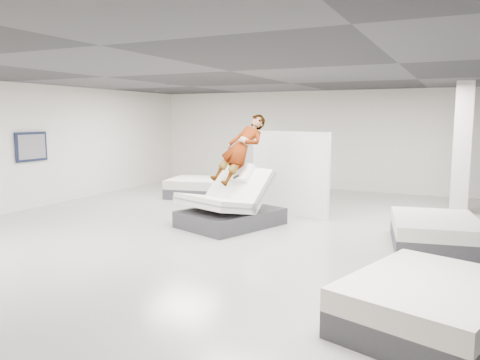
{
  "coord_description": "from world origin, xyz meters",
  "views": [
    {
      "loc": [
        3.99,
        -7.99,
        2.35
      ],
      "look_at": [
        -0.3,
        1.05,
        1.0
      ],
      "focal_mm": 35.0,
      "sensor_mm": 36.0,
      "label": 1
    }
  ],
  "objects_px": {
    "remote": "(236,177)",
    "flat_bed_right_near": "(429,305)",
    "person": "(241,164)",
    "flat_bed_left_far": "(204,188)",
    "hero_bed": "(229,208)",
    "column": "(462,148)",
    "wall_poster": "(31,147)",
    "flat_bed_right_far": "(435,232)",
    "divider_panel": "(289,173)"
  },
  "relations": [
    {
      "from": "person",
      "to": "flat_bed_right_far",
      "type": "distance_m",
      "value": 4.14
    },
    {
      "from": "hero_bed",
      "to": "column",
      "type": "relative_size",
      "value": 0.76
    },
    {
      "from": "remote",
      "to": "wall_poster",
      "type": "height_order",
      "value": "wall_poster"
    },
    {
      "from": "person",
      "to": "flat_bed_right_far",
      "type": "height_order",
      "value": "person"
    },
    {
      "from": "remote",
      "to": "wall_poster",
      "type": "distance_m",
      "value": 5.69
    },
    {
      "from": "divider_panel",
      "to": "column",
      "type": "xyz_separation_m",
      "value": [
        3.74,
        1.85,
        0.59
      ]
    },
    {
      "from": "flat_bed_right_near",
      "to": "wall_poster",
      "type": "bearing_deg",
      "value": 162.19
    },
    {
      "from": "divider_panel",
      "to": "remote",
      "type": "bearing_deg",
      "value": -89.59
    },
    {
      "from": "column",
      "to": "remote",
      "type": "bearing_deg",
      "value": -139.19
    },
    {
      "from": "flat_bed_right_far",
      "to": "flat_bed_left_far",
      "type": "height_order",
      "value": "flat_bed_left_far"
    },
    {
      "from": "flat_bed_right_far",
      "to": "flat_bed_right_near",
      "type": "distance_m",
      "value": 3.67
    },
    {
      "from": "remote",
      "to": "flat_bed_right_near",
      "type": "bearing_deg",
      "value": -19.98
    },
    {
      "from": "hero_bed",
      "to": "flat_bed_right_near",
      "type": "height_order",
      "value": "hero_bed"
    },
    {
      "from": "person",
      "to": "column",
      "type": "xyz_separation_m",
      "value": [
        4.36,
        3.29,
        0.27
      ]
    },
    {
      "from": "hero_bed",
      "to": "flat_bed_right_near",
      "type": "bearing_deg",
      "value": -39.59
    },
    {
      "from": "hero_bed",
      "to": "person",
      "type": "relative_size",
      "value": 1.35
    },
    {
      "from": "person",
      "to": "wall_poster",
      "type": "distance_m",
      "value": 5.62
    },
    {
      "from": "person",
      "to": "flat_bed_left_far",
      "type": "xyz_separation_m",
      "value": [
        -2.48,
        2.69,
        -1.05
      ]
    },
    {
      "from": "flat_bed_right_far",
      "to": "column",
      "type": "bearing_deg",
      "value": 84.03
    },
    {
      "from": "hero_bed",
      "to": "remote",
      "type": "height_order",
      "value": "hero_bed"
    },
    {
      "from": "remote",
      "to": "flat_bed_right_far",
      "type": "bearing_deg",
      "value": 23.84
    },
    {
      "from": "person",
      "to": "divider_panel",
      "type": "relative_size",
      "value": 0.81
    },
    {
      "from": "hero_bed",
      "to": "flat_bed_left_far",
      "type": "bearing_deg",
      "value": 128.12
    },
    {
      "from": "person",
      "to": "flat_bed_right_near",
      "type": "relative_size",
      "value": 0.74
    },
    {
      "from": "flat_bed_left_far",
      "to": "wall_poster",
      "type": "distance_m",
      "value": 4.79
    },
    {
      "from": "divider_panel",
      "to": "wall_poster",
      "type": "relative_size",
      "value": 2.33
    },
    {
      "from": "person",
      "to": "divider_panel",
      "type": "bearing_deg",
      "value": 86.93
    },
    {
      "from": "remote",
      "to": "flat_bed_right_near",
      "type": "height_order",
      "value": "remote"
    },
    {
      "from": "flat_bed_right_near",
      "to": "flat_bed_right_far",
      "type": "bearing_deg",
      "value": 91.93
    },
    {
      "from": "person",
      "to": "wall_poster",
      "type": "bearing_deg",
      "value": -152.43
    },
    {
      "from": "flat_bed_right_near",
      "to": "column",
      "type": "distance_m",
      "value": 7.24
    },
    {
      "from": "flat_bed_left_far",
      "to": "column",
      "type": "distance_m",
      "value": 7.0
    },
    {
      "from": "remote",
      "to": "column",
      "type": "relative_size",
      "value": 0.04
    },
    {
      "from": "remote",
      "to": "wall_poster",
      "type": "bearing_deg",
      "value": -156.6
    },
    {
      "from": "divider_panel",
      "to": "wall_poster",
      "type": "height_order",
      "value": "divider_panel"
    },
    {
      "from": "flat_bed_right_far",
      "to": "column",
      "type": "relative_size",
      "value": 0.68
    },
    {
      "from": "person",
      "to": "flat_bed_left_far",
      "type": "bearing_deg",
      "value": 152.95
    },
    {
      "from": "column",
      "to": "person",
      "type": "bearing_deg",
      "value": -142.99
    },
    {
      "from": "wall_poster",
      "to": "divider_panel",
      "type": "bearing_deg",
      "value": 19.17
    },
    {
      "from": "remote",
      "to": "column",
      "type": "bearing_deg",
      "value": 61.11
    },
    {
      "from": "remote",
      "to": "column",
      "type": "xyz_separation_m",
      "value": [
        4.28,
        3.69,
        0.5
      ]
    },
    {
      "from": "flat_bed_right_near",
      "to": "divider_panel",
      "type": "bearing_deg",
      "value": 123.61
    },
    {
      "from": "flat_bed_left_far",
      "to": "column",
      "type": "xyz_separation_m",
      "value": [
        6.84,
        0.6,
        1.33
      ]
    },
    {
      "from": "person",
      "to": "column",
      "type": "relative_size",
      "value": 0.56
    },
    {
      "from": "person",
      "to": "divider_panel",
      "type": "distance_m",
      "value": 1.6
    },
    {
      "from": "remote",
      "to": "person",
      "type": "bearing_deg",
      "value": 122.15
    },
    {
      "from": "divider_panel",
      "to": "flat_bed_right_near",
      "type": "xyz_separation_m",
      "value": [
        3.5,
        -5.27,
        -0.73
      ]
    },
    {
      "from": "flat_bed_left_far",
      "to": "remote",
      "type": "bearing_deg",
      "value": -50.36
    },
    {
      "from": "flat_bed_right_far",
      "to": "flat_bed_right_near",
      "type": "relative_size",
      "value": 0.9
    },
    {
      "from": "hero_bed",
      "to": "flat_bed_right_far",
      "type": "bearing_deg",
      "value": 2.18
    }
  ]
}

